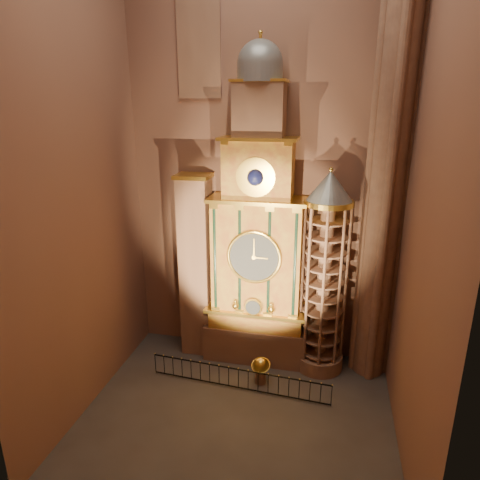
% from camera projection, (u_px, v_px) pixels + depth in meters
% --- Properties ---
extents(floor, '(14.00, 14.00, 0.00)m').
position_uv_depth(floor, '(237.00, 415.00, 19.65)').
color(floor, '#383330').
rests_on(floor, ground).
extents(wall_back, '(22.00, 0.00, 22.00)m').
position_uv_depth(wall_back, '(262.00, 158.00, 21.88)').
color(wall_back, '#8D614C').
rests_on(wall_back, floor).
extents(wall_left, '(0.00, 22.00, 22.00)m').
position_uv_depth(wall_left, '(72.00, 171.00, 17.71)').
color(wall_left, '#8D614C').
rests_on(wall_left, floor).
extents(wall_right, '(0.00, 22.00, 22.00)m').
position_uv_depth(wall_right, '(432.00, 183.00, 14.87)').
color(wall_right, '#8D614C').
rests_on(wall_right, floor).
extents(astronomical_clock, '(5.60, 2.41, 16.70)m').
position_uv_depth(astronomical_clock, '(258.00, 244.00, 22.23)').
color(astronomical_clock, '#8C634C').
rests_on(astronomical_clock, floor).
extents(portrait_tower, '(1.80, 1.60, 10.20)m').
position_uv_depth(portrait_tower, '(196.00, 266.00, 23.40)').
color(portrait_tower, '#8C634C').
rests_on(portrait_tower, floor).
extents(stair_turret, '(2.50, 2.50, 10.80)m').
position_uv_depth(stair_turret, '(324.00, 277.00, 21.71)').
color(stair_turret, '#8C634C').
rests_on(stair_turret, floor).
extents(gothic_pier, '(2.04, 2.04, 22.00)m').
position_uv_depth(gothic_pier, '(389.00, 164.00, 19.71)').
color(gothic_pier, '#8C634C').
rests_on(gothic_pier, floor).
extents(stained_glass_window, '(2.20, 0.14, 5.20)m').
position_uv_depth(stained_glass_window, '(199.00, 42.00, 20.77)').
color(stained_glass_window, navy).
rests_on(stained_glass_window, wall_back).
extents(celestial_globe, '(1.11, 1.06, 1.42)m').
position_uv_depth(celestial_globe, '(261.00, 368.00, 21.67)').
color(celestial_globe, '#8C634C').
rests_on(celestial_globe, floor).
extents(iron_railing, '(9.10, 0.74, 1.11)m').
position_uv_depth(iron_railing, '(238.00, 379.00, 21.24)').
color(iron_railing, black).
rests_on(iron_railing, floor).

